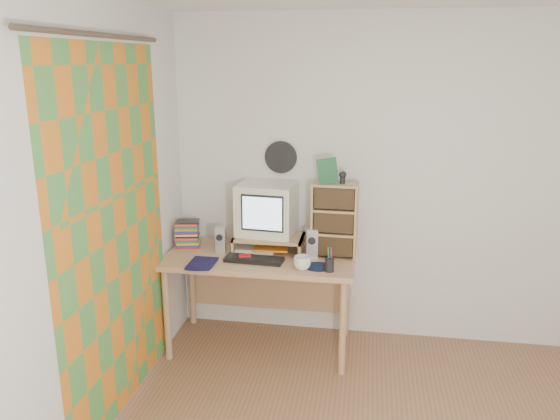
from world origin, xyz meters
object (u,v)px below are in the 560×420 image
(cd_rack, at_px, (334,220))
(desk, at_px, (262,269))
(crt_monitor, at_px, (266,209))
(keyboard, at_px, (254,260))
(diary, at_px, (189,261))
(dvd_stack, at_px, (187,231))
(mug, at_px, (302,263))

(cd_rack, bearing_deg, desk, -175.33)
(crt_monitor, xyz_separation_m, cd_rack, (0.52, -0.06, -0.04))
(keyboard, distance_m, cd_rack, 0.65)
(diary, bearing_deg, cd_rack, 19.15)
(cd_rack, bearing_deg, dvd_stack, -179.13)
(crt_monitor, distance_m, keyboard, 0.42)
(desk, height_order, mug, mug)
(cd_rack, relative_size, mug, 4.52)
(mug, bearing_deg, cd_rack, 58.81)
(dvd_stack, distance_m, mug, 1.00)
(keyboard, relative_size, mug, 3.48)
(crt_monitor, height_order, keyboard, crt_monitor)
(keyboard, xyz_separation_m, diary, (-0.44, -0.13, 0.01))
(keyboard, relative_size, dvd_stack, 1.71)
(cd_rack, relative_size, diary, 2.47)
(cd_rack, distance_m, diary, 1.09)
(crt_monitor, distance_m, mug, 0.57)
(crt_monitor, xyz_separation_m, mug, (0.32, -0.38, -0.27))
(mug, bearing_deg, crt_monitor, 130.22)
(crt_monitor, relative_size, dvd_stack, 1.66)
(dvd_stack, relative_size, cd_rack, 0.45)
(crt_monitor, xyz_separation_m, diary, (-0.48, -0.42, -0.29))
(crt_monitor, relative_size, cd_rack, 0.75)
(dvd_stack, bearing_deg, desk, -16.04)
(dvd_stack, xyz_separation_m, cd_rack, (1.13, -0.02, 0.15))
(keyboard, bearing_deg, diary, -159.64)
(crt_monitor, distance_m, diary, 0.70)
(keyboard, relative_size, diary, 1.90)
(crt_monitor, distance_m, cd_rack, 0.52)
(keyboard, height_order, cd_rack, cd_rack)
(crt_monitor, bearing_deg, cd_rack, -1.67)
(dvd_stack, height_order, cd_rack, cd_rack)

